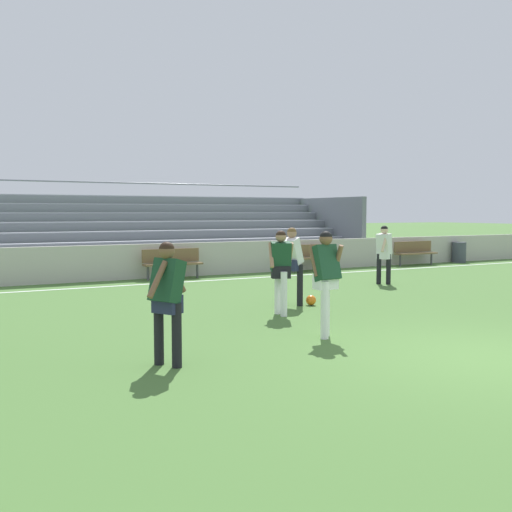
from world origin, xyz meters
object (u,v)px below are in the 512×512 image
player_dark_wide_left (281,265)px  player_white_on_ball (292,259)px  bench_far_left (311,255)px  player_white_wide_right (384,250)px  trash_bin (459,252)px  player_dark_challenging (326,274)px  player_dark_deep_cover (167,293)px  bench_far_right (415,251)px  soccer_ball (311,300)px  bench_near_bin (172,261)px  bleacher_stand (37,231)px

player_dark_wide_left → player_white_on_ball: player_white_on_ball is taller
bench_far_left → player_white_wide_right: size_ratio=1.10×
trash_bin → player_white_on_ball: (-11.66, -6.20, 0.59)m
trash_bin → player_dark_challenging: size_ratio=0.47×
player_dark_wide_left → player_dark_deep_cover: (-3.27, -2.62, -0.02)m
bench_far_left → player_dark_deep_cover: player_dark_deep_cover is taller
trash_bin → bench_far_right: bearing=-176.7°
soccer_ball → player_dark_deep_cover: bearing=-143.0°
player_dark_challenging → soccer_ball: bearing=60.3°
bench_near_bin → player_dark_deep_cover: (-3.63, -9.61, 0.42)m
player_dark_deep_cover → player_dark_wide_left: bearing=38.7°
bench_far_left → bench_near_bin: bearing=180.0°
bleacher_stand → soccer_ball: bleacher_stand is taller
trash_bin → player_dark_deep_cover: size_ratio=0.50×
trash_bin → player_dark_wide_left: player_dark_wide_left is taller
player_dark_challenging → player_dark_wide_left: bearing=78.5°
bench_far_left → trash_bin: bearing=1.1°
player_dark_wide_left → player_dark_challenging: 2.16m
player_dark_challenging → bench_far_left: bearing=57.5°
player_white_on_ball → player_white_wide_right: bearing=25.3°
bench_near_bin → player_dark_deep_cover: bearing=-110.7°
trash_bin → player_white_wide_right: bearing=-150.5°
player_dark_deep_cover → bench_far_right: bearing=35.9°
player_white_wide_right → bench_far_right: bearing=39.3°
bench_near_bin → player_white_wide_right: size_ratio=1.10×
player_white_on_ball → bench_near_bin: bearing=94.4°
player_dark_wide_left → player_white_wide_right: size_ratio=1.01×
trash_bin → player_white_on_ball: player_white_on_ball is taller
bench_far_left → trash_bin: (7.12, 0.14, -0.14)m
bench_far_left → soccer_ball: (-4.16, -6.25, -0.44)m
bench_far_right → player_dark_challenging: 13.86m
player_white_on_ball → soccer_ball: (0.37, -0.19, -0.89)m
trash_bin → soccer_ball: trash_bin is taller
soccer_ball → trash_bin: bearing=29.5°
trash_bin → player_dark_deep_cover: bearing=-148.3°
player_dark_deep_cover → bench_far_left: bearing=48.1°
bench_far_left → soccer_ball: bench_far_left is taller
player_dark_deep_cover → soccer_ball: size_ratio=7.39×
player_white_on_ball → bleacher_stand: bearing=110.4°
bench_far_right → player_white_wide_right: 6.40m
bench_far_right → soccer_ball: bench_far_right is taller
bench_far_right → player_dark_deep_cover: player_dark_deep_cover is taller
player_dark_wide_left → player_white_wide_right: bearing=30.1°
bleacher_stand → bench_far_left: (8.26, -3.97, -0.84)m
bench_far_right → trash_bin: 2.48m
player_white_wide_right → player_dark_wide_left: bearing=-149.9°
player_white_wide_right → bleacher_stand: bearing=134.9°
bench_near_bin → player_dark_deep_cover: player_dark_deep_cover is taller
soccer_ball → bleacher_stand: bearing=111.9°
player_dark_challenging → soccer_ball: player_dark_challenging is taller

